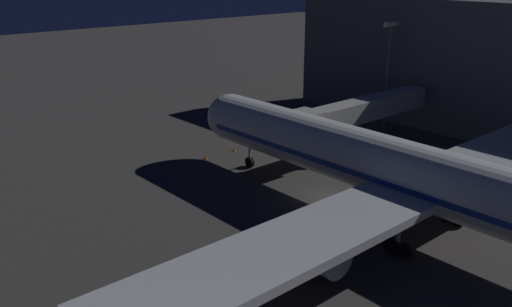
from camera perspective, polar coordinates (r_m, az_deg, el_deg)
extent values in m
plane|color=#383533|center=(55.10, 7.50, -4.67)|extent=(320.00, 320.00, 0.00)
cylinder|color=silver|center=(47.92, 16.36, -2.18)|extent=(5.37, 49.97, 5.37)
sphere|color=silver|center=(63.88, -2.74, 3.87)|extent=(5.26, 5.26, 5.26)
cube|color=navy|center=(48.06, 16.31, -2.63)|extent=(5.42, 47.98, 0.50)
cube|color=black|center=(62.43, -1.82, 4.41)|extent=(2.95, 1.40, 0.90)
cube|color=#B7BABF|center=(48.01, 16.78, -3.40)|extent=(59.76, 6.50, 0.70)
cylinder|color=#B7BABF|center=(58.91, 21.96, -1.85)|extent=(2.93, 4.67, 2.93)
cylinder|color=black|center=(59.89, 20.00, -1.27)|extent=(2.49, 0.15, 2.49)
cylinder|color=#B7BABF|center=(40.70, 6.20, -9.91)|extent=(2.93, 4.67, 2.93)
cylinder|color=black|center=(42.10, 3.84, -8.79)|extent=(2.49, 0.15, 2.49)
cylinder|color=#B7BABF|center=(62.19, -0.67, 0.49)|extent=(0.28, 0.28, 2.01)
cylinder|color=black|center=(62.73, -0.66, -0.90)|extent=(0.45, 1.20, 1.20)
cylinder|color=#B7BABF|center=(51.78, 20.00, -4.66)|extent=(0.28, 0.28, 2.01)
cylinder|color=black|center=(52.69, 19.18, -6.07)|extent=(0.45, 1.20, 1.20)
cylinder|color=black|center=(52.15, 20.42, -6.48)|extent=(0.45, 1.20, 1.20)
cylinder|color=#B7BABF|center=(45.12, 14.70, -7.68)|extent=(0.28, 0.28, 2.01)
cylinder|color=black|center=(46.16, 13.86, -9.21)|extent=(0.45, 1.20, 1.20)
cylinder|color=black|center=(45.54, 15.21, -9.74)|extent=(0.45, 1.20, 1.20)
cube|color=#9E9E99|center=(68.75, 11.45, 4.61)|extent=(21.68, 2.60, 2.50)
cube|color=#9E9E99|center=(60.72, 5.18, 3.00)|extent=(3.20, 3.40, 3.00)
cube|color=black|center=(59.75, 4.25, 2.76)|extent=(0.70, 3.20, 2.70)
cylinder|color=#B7BABF|center=(62.40, 5.72, 0.28)|extent=(0.56, 0.56, 4.04)
cylinder|color=black|center=(63.39, 6.04, -1.08)|extent=(0.25, 0.60, 0.60)
cylinder|color=black|center=(62.56, 5.30, -1.33)|extent=(0.25, 0.60, 0.60)
cylinder|color=#59595E|center=(79.42, 13.53, 7.70)|extent=(0.40, 0.40, 14.15)
cube|color=#F9EFC6|center=(79.11, 14.33, 12.97)|extent=(1.10, 0.50, 0.60)
cube|color=#F9EFC6|center=(77.64, 13.56, 12.93)|extent=(1.10, 0.50, 0.60)
cone|color=orange|center=(68.15, -2.28, 0.45)|extent=(0.36, 0.36, 0.55)
cone|color=orange|center=(65.62, -5.26, -0.37)|extent=(0.36, 0.36, 0.55)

